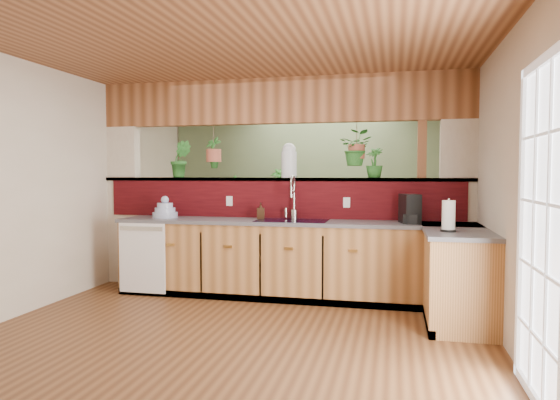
% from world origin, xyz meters
% --- Properties ---
extents(ground, '(4.60, 7.00, 0.01)m').
position_xyz_m(ground, '(0.00, 0.00, 0.00)').
color(ground, brown).
rests_on(ground, ground).
extents(ceiling, '(4.60, 7.00, 0.01)m').
position_xyz_m(ceiling, '(0.00, 0.00, 2.60)').
color(ceiling, brown).
rests_on(ceiling, ground).
extents(wall_back, '(4.60, 0.02, 2.60)m').
position_xyz_m(wall_back, '(0.00, 3.50, 1.30)').
color(wall_back, beige).
rests_on(wall_back, ground).
extents(wall_left, '(0.02, 7.00, 2.60)m').
position_xyz_m(wall_left, '(-2.30, 0.00, 1.30)').
color(wall_left, beige).
rests_on(wall_left, ground).
extents(wall_right, '(0.02, 7.00, 2.60)m').
position_xyz_m(wall_right, '(2.30, 0.00, 1.30)').
color(wall_right, beige).
rests_on(wall_right, ground).
extents(pass_through_partition, '(4.60, 0.21, 2.60)m').
position_xyz_m(pass_through_partition, '(0.03, 1.35, 1.19)').
color(pass_through_partition, beige).
rests_on(pass_through_partition, ground).
extents(pass_through_ledge, '(4.60, 0.21, 0.04)m').
position_xyz_m(pass_through_ledge, '(0.00, 1.35, 1.37)').
color(pass_through_ledge, brown).
rests_on(pass_through_ledge, ground).
extents(header_beam, '(4.60, 0.15, 0.55)m').
position_xyz_m(header_beam, '(0.00, 1.35, 2.33)').
color(header_beam, brown).
rests_on(header_beam, ground).
extents(sage_backwall, '(4.55, 0.02, 2.55)m').
position_xyz_m(sage_backwall, '(0.00, 3.48, 1.30)').
color(sage_backwall, '#5D714D').
rests_on(sage_backwall, ground).
extents(countertop, '(4.14, 1.52, 0.90)m').
position_xyz_m(countertop, '(0.84, 0.87, 0.45)').
color(countertop, '#9C6736').
rests_on(countertop, ground).
extents(dishwasher, '(0.58, 0.03, 0.82)m').
position_xyz_m(dishwasher, '(-1.48, 0.66, 0.46)').
color(dishwasher, white).
rests_on(dishwasher, ground).
extents(navy_sink, '(0.82, 0.50, 0.18)m').
position_xyz_m(navy_sink, '(0.25, 0.98, 0.82)').
color(navy_sink, black).
rests_on(navy_sink, countertop).
extents(french_door, '(0.06, 1.02, 2.16)m').
position_xyz_m(french_door, '(2.27, -1.30, 1.05)').
color(french_door, white).
rests_on(french_door, ground).
extents(faucet, '(0.23, 0.23, 0.52)m').
position_xyz_m(faucet, '(0.23, 1.13, 1.18)').
color(faucet, '#B7B7B2').
rests_on(faucet, countertop).
extents(dish_stack, '(0.31, 0.31, 0.27)m').
position_xyz_m(dish_stack, '(-1.34, 0.99, 0.98)').
color(dish_stack, '#9DAACB').
rests_on(dish_stack, countertop).
extents(soap_dispenser, '(0.11, 0.11, 0.19)m').
position_xyz_m(soap_dispenser, '(-0.15, 1.08, 1.00)').
color(soap_dispenser, '#342013').
rests_on(soap_dispenser, countertop).
extents(coffee_maker, '(0.17, 0.28, 0.32)m').
position_xyz_m(coffee_maker, '(1.56, 0.95, 1.05)').
color(coffee_maker, black).
rests_on(coffee_maker, countertop).
extents(paper_towel, '(0.15, 0.15, 0.31)m').
position_xyz_m(paper_towel, '(1.89, 0.23, 1.04)').
color(paper_towel, black).
rests_on(paper_towel, countertop).
extents(glass_jar, '(0.19, 0.19, 0.42)m').
position_xyz_m(glass_jar, '(0.14, 1.35, 1.60)').
color(glass_jar, silver).
rests_on(glass_jar, pass_through_ledge).
extents(ledge_plant_left, '(0.32, 0.29, 0.47)m').
position_xyz_m(ledge_plant_left, '(-1.29, 1.35, 1.62)').
color(ledge_plant_left, '#266523').
rests_on(ledge_plant_left, pass_through_ledge).
extents(ledge_plant_right, '(0.26, 0.26, 0.35)m').
position_xyz_m(ledge_plant_right, '(1.16, 1.35, 1.57)').
color(ledge_plant_right, '#266523').
rests_on(ledge_plant_right, pass_through_ledge).
extents(hanging_plant_a, '(0.25, 0.21, 0.52)m').
position_xyz_m(hanging_plant_a, '(-0.84, 1.35, 1.83)').
color(hanging_plant_a, brown).
rests_on(hanging_plant_a, header_beam).
extents(hanging_plant_b, '(0.42, 0.38, 0.54)m').
position_xyz_m(hanging_plant_b, '(0.95, 1.35, 1.92)').
color(hanging_plant_b, brown).
rests_on(hanging_plant_b, header_beam).
extents(shelving_console, '(1.60, 0.65, 1.04)m').
position_xyz_m(shelving_console, '(-0.82, 3.25, 0.50)').
color(shelving_console, black).
rests_on(shelving_console, ground).
extents(shelf_plant_a, '(0.21, 0.14, 0.39)m').
position_xyz_m(shelf_plant_a, '(-1.20, 3.25, 1.22)').
color(shelf_plant_a, '#266523').
rests_on(shelf_plant_a, shelving_console).
extents(shelf_plant_b, '(0.31, 0.31, 0.50)m').
position_xyz_m(shelf_plant_b, '(-0.43, 3.25, 1.27)').
color(shelf_plant_b, '#266523').
rests_on(shelf_plant_b, shelving_console).
extents(floor_plant, '(0.84, 0.79, 0.75)m').
position_xyz_m(floor_plant, '(1.00, 2.22, 0.38)').
color(floor_plant, '#266523').
rests_on(floor_plant, ground).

